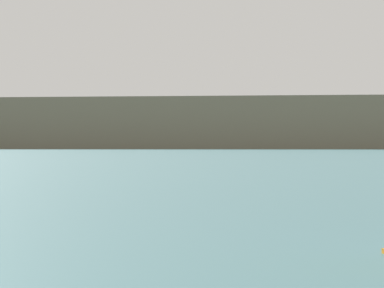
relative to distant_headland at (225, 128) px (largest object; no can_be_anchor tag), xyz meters
name	(u,v)px	position (x,y,z in m)	size (l,w,h in m)	color
distant_headland	(225,128)	(0.00, 0.00, 0.00)	(803.82, 464.86, 42.13)	#756B56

